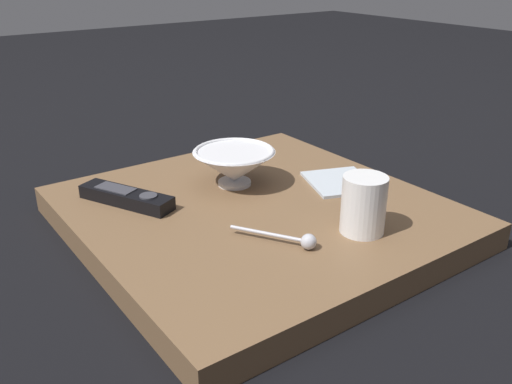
# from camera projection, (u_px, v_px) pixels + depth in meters

# --- Properties ---
(ground_plane) EXTENTS (6.00, 6.00, 0.00)m
(ground_plane) POSITION_uv_depth(u_px,v_px,m) (256.00, 228.00, 1.02)
(ground_plane) COLOR black
(table) EXTENTS (0.61, 0.63, 0.05)m
(table) POSITION_uv_depth(u_px,v_px,m) (256.00, 216.00, 1.01)
(table) COLOR brown
(table) RESTS_ON ground
(cereal_bowl) EXTENTS (0.16, 0.16, 0.07)m
(cereal_bowl) POSITION_uv_depth(u_px,v_px,m) (234.00, 165.00, 1.07)
(cereal_bowl) COLOR silver
(cereal_bowl) RESTS_ON table
(coffee_mug) EXTENTS (0.07, 0.07, 0.10)m
(coffee_mug) POSITION_uv_depth(u_px,v_px,m) (364.00, 205.00, 0.89)
(coffee_mug) COLOR white
(coffee_mug) RESTS_ON table
(teaspoon) EXTENTS (0.08, 0.13, 0.03)m
(teaspoon) POSITION_uv_depth(u_px,v_px,m) (299.00, 240.00, 0.85)
(teaspoon) COLOR silver
(teaspoon) RESTS_ON table
(tv_remote_near) EXTENTS (0.12, 0.19, 0.03)m
(tv_remote_near) POSITION_uv_depth(u_px,v_px,m) (126.00, 197.00, 1.00)
(tv_remote_near) COLOR black
(tv_remote_near) RESTS_ON table
(folded_napkin) EXTENTS (0.16, 0.17, 0.01)m
(folded_napkin) POSITION_uv_depth(u_px,v_px,m) (340.00, 182.00, 1.10)
(folded_napkin) COLOR #B2BCC6
(folded_napkin) RESTS_ON table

